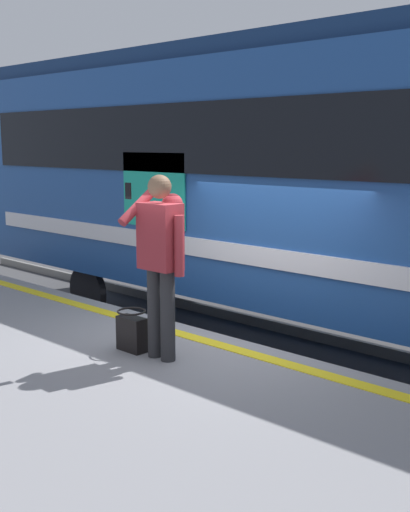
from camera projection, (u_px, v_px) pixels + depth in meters
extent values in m
plane|color=#3D3D3F|center=(219.00, 416.00, 7.09)|extent=(25.02, 25.02, 0.00)
cube|color=gray|center=(4.00, 460.00, 5.13)|extent=(15.41, 5.19, 0.95)
cube|color=yellow|center=(201.00, 339.00, 6.70)|extent=(15.10, 0.16, 0.01)
cube|color=slate|center=(303.00, 372.00, 8.24)|extent=(20.03, 0.08, 0.16)
cube|color=slate|center=(360.00, 346.00, 9.28)|extent=(20.03, 0.08, 0.16)
cube|color=#1E478C|center=(355.00, 181.00, 8.19)|extent=(13.07, 2.76, 3.10)
cube|color=navy|center=(360.00, 45.00, 7.89)|extent=(12.81, 2.54, 0.24)
cube|color=black|center=(292.00, 137.00, 7.09)|extent=(12.42, 0.03, 0.90)
cube|color=silver|center=(289.00, 261.00, 7.33)|extent=(12.42, 0.03, 0.24)
cube|color=#19A58C|center=(153.00, 190.00, 8.74)|extent=(1.22, 0.02, 1.02)
cylinder|color=black|center=(88.00, 290.00, 10.58)|extent=(0.84, 0.12, 0.84)
cylinder|color=black|center=(182.00, 271.00, 12.17)|extent=(0.84, 0.12, 0.84)
cylinder|color=#262628|center=(168.00, 316.00, 6.00)|extent=(0.14, 0.14, 0.87)
cylinder|color=#262628|center=(155.00, 312.00, 6.12)|extent=(0.14, 0.14, 0.87)
cube|color=maroon|center=(160.00, 236.00, 5.93)|extent=(0.40, 0.24, 0.62)
sphere|color=maroon|center=(172.00, 204.00, 5.99)|extent=(0.20, 0.20, 0.20)
sphere|color=#997051|center=(160.00, 187.00, 5.85)|extent=(0.22, 0.22, 0.22)
cylinder|color=maroon|center=(179.00, 246.00, 5.77)|extent=(0.09, 0.09, 0.56)
cylinder|color=maroon|center=(137.00, 207.00, 5.98)|extent=(0.09, 0.42, 0.33)
cube|color=black|center=(128.00, 191.00, 5.88)|extent=(0.07, 0.02, 0.15)
cube|color=black|center=(132.00, 334.00, 6.33)|extent=(0.31, 0.15, 0.34)
torus|color=black|center=(131.00, 311.00, 6.29)|extent=(0.29, 0.29, 0.02)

